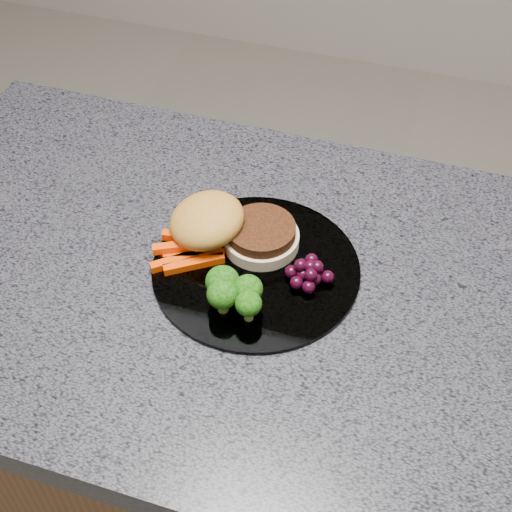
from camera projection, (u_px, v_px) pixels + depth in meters
The scene contains 7 objects.
island_cabinet at pixel (302, 475), 1.20m from camera, with size 1.20×0.60×0.86m, color brown.
countertop at pixel (320, 307), 0.88m from camera, with size 1.20×0.60×0.04m, color #47464F.
plate at pixel (256, 269), 0.89m from camera, with size 0.26×0.26×0.01m, color white.
burger at pixel (226, 228), 0.90m from camera, with size 0.19×0.13×0.05m.
carrot_sticks at pixel (189, 252), 0.89m from camera, with size 0.09×0.08×0.02m.
broccoli at pixel (233, 291), 0.82m from camera, with size 0.07×0.06×0.05m.
grape_bunch at pixel (308, 272), 0.86m from camera, with size 0.06×0.05×0.03m.
Camera 1 is at (0.09, -0.55, 1.56)m, focal length 50.00 mm.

